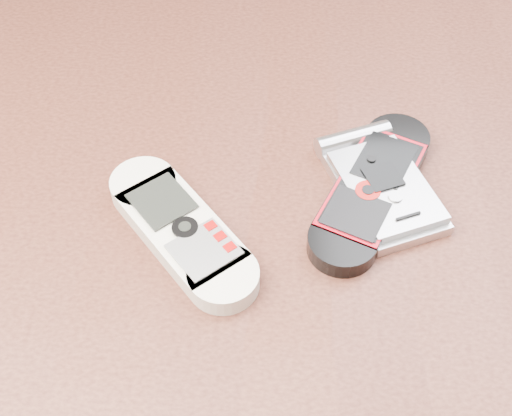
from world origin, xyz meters
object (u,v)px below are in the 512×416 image
Objects in this scene: nokia_white at (181,230)px; motorola_razr at (384,187)px; table at (250,299)px; nokia_black_red at (372,189)px.

nokia_white is 1.30× the size of motorola_razr.
nokia_white is at bearing 175.08° from motorola_razr.
table is 0.15m from motorola_razr.
nokia_black_red is at bearing -21.43° from nokia_white.
table is 7.89× the size of nokia_black_red.
nokia_white is at bearing -157.27° from table.
motorola_razr reaches higher than table.
motorola_razr is at bearing -21.92° from nokia_white.
nokia_black_red is 0.01m from motorola_razr.
nokia_black_red is 1.39× the size of motorola_razr.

